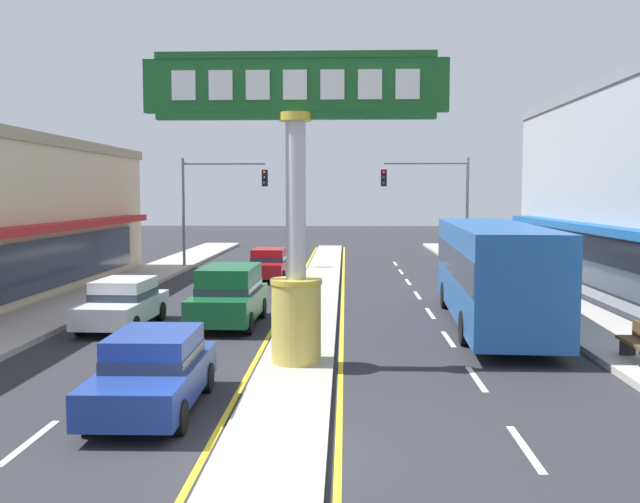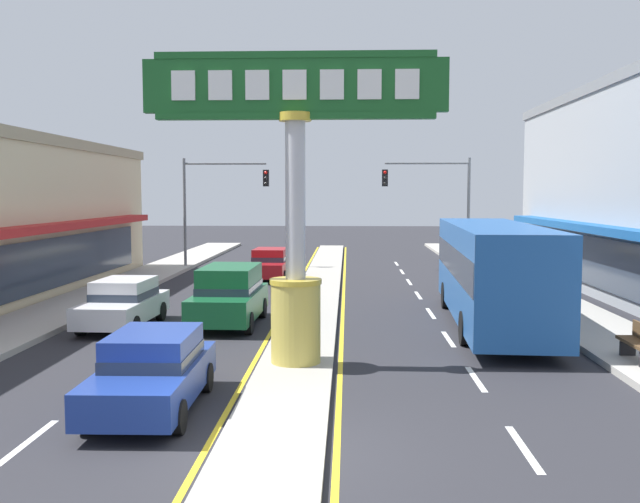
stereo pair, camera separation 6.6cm
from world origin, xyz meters
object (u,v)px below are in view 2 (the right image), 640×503
at_px(traffic_light_right_side, 437,193).
at_px(sedan_far_left_oncoming, 124,303).
at_px(sedan_far_right_lane, 270,264).
at_px(suv_mid_left_lane, 229,295).
at_px(district_sign, 295,203).
at_px(bus_near_right_lane, 492,268).
at_px(sedan_near_left_lane, 153,370).
at_px(traffic_light_left_side, 215,193).

bearing_deg(traffic_light_right_side, sedan_far_left_oncoming, -125.00).
xyz_separation_m(sedan_far_right_lane, suv_mid_left_lane, (-0.00, -11.91, 0.20)).
height_order(district_sign, traffic_light_right_side, district_sign).
distance_m(bus_near_right_lane, sedan_far_right_lane, 14.55).
bearing_deg(sedan_near_left_lane, traffic_light_right_side, 71.18).
bearing_deg(traffic_light_right_side, bus_near_right_lane, -90.99).
distance_m(district_sign, sedan_far_left_oncoming, 8.33).
relative_size(district_sign, sedan_far_left_oncoming, 1.71).
bearing_deg(sedan_far_right_lane, suv_mid_left_lane, -90.00).
height_order(bus_near_right_lane, sedan_far_right_lane, bus_near_right_lane).
relative_size(traffic_light_left_side, suv_mid_left_lane, 1.34).
bearing_deg(sedan_near_left_lane, traffic_light_left_side, 97.96).
relative_size(traffic_light_right_side, sedan_far_right_lane, 1.42).
bearing_deg(traffic_light_left_side, sedan_far_left_oncoming, -89.05).
height_order(sedan_near_left_lane, sedan_far_left_oncoming, same).
bearing_deg(sedan_far_right_lane, bus_near_right_lane, -54.55).
bearing_deg(traffic_light_left_side, suv_mid_left_lane, -77.88).
relative_size(district_sign, sedan_near_left_lane, 1.72).
bearing_deg(traffic_light_right_side, traffic_light_left_side, 179.53).
bearing_deg(traffic_light_left_side, district_sign, -74.54).
distance_m(bus_near_right_lane, suv_mid_left_lane, 8.46).
height_order(traffic_light_left_side, suv_mid_left_lane, traffic_light_left_side).
xyz_separation_m(district_sign, sedan_far_left_oncoming, (-5.86, 4.97, -3.22)).
height_order(traffic_light_right_side, sedan_far_left_oncoming, traffic_light_right_side).
bearing_deg(sedan_far_left_oncoming, sedan_near_left_lane, -68.58).
height_order(district_sign, suv_mid_left_lane, district_sign).
distance_m(sedan_near_left_lane, suv_mid_left_lane, 8.94).
distance_m(traffic_light_right_side, sedan_near_left_lane, 27.21).
distance_m(traffic_light_left_side, bus_near_right_lane, 20.64).
bearing_deg(traffic_light_left_side, sedan_far_right_lane, -53.18).
bearing_deg(traffic_light_left_side, traffic_light_right_side, -0.47).
bearing_deg(suv_mid_left_lane, sedan_far_right_lane, 90.00).
height_order(traffic_light_left_side, traffic_light_right_side, same).
distance_m(traffic_light_left_side, traffic_light_right_side, 12.29).
relative_size(traffic_light_left_side, sedan_far_right_lane, 1.42).
bearing_deg(suv_mid_left_lane, bus_near_right_lane, 0.62).
bearing_deg(traffic_light_right_side, suv_mid_left_lane, -117.65).
xyz_separation_m(district_sign, sedan_far_right_lane, (-2.56, 17.42, -3.22)).
bearing_deg(sedan_far_left_oncoming, district_sign, -40.33).
xyz_separation_m(sedan_far_right_lane, sedan_near_left_lane, (-0.00, -20.85, 0.00)).
bearing_deg(sedan_far_right_lane, sedan_near_left_lane, -90.01).
xyz_separation_m(traffic_light_left_side, traffic_light_right_side, (12.29, -0.10, 0.00)).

